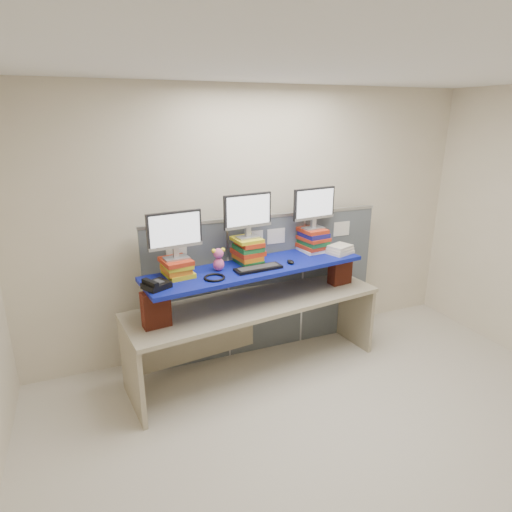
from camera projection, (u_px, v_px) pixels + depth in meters
name	position (u px, v px, depth m)	size (l,w,h in m)	color
room	(373.00, 288.00, 2.85)	(5.00, 4.00, 2.80)	beige
cubicle_partition	(266.00, 284.00, 4.61)	(2.60, 0.06, 1.53)	#4A5057
desk	(256.00, 315.00, 4.24)	(2.61, 1.06, 0.77)	tan
brick_pier_left	(156.00, 309.00, 3.63)	(0.23, 0.13, 0.32)	maroon
brick_pier_right	(340.00, 269.00, 4.57)	(0.23, 0.13, 0.32)	maroon
blue_board	(256.00, 268.00, 4.08)	(2.16, 0.54, 0.04)	navy
book_stack_left	(177.00, 267.00, 3.80)	(0.29, 0.33, 0.16)	gold
book_stack_center	(248.00, 250.00, 4.13)	(0.30, 0.32, 0.25)	#1C6930
book_stack_right	(313.00, 240.00, 4.49)	(0.30, 0.33, 0.25)	white
monitor_left	(175.00, 232.00, 3.70)	(0.49, 0.16, 0.43)	#9D9DA2
monitor_center	(248.00, 213.00, 4.01)	(0.49, 0.16, 0.43)	#9D9DA2
monitor_right	(314.00, 206.00, 4.37)	(0.49, 0.16, 0.43)	#9D9DA2
keyboard	(258.00, 268.00, 3.98)	(0.46, 0.19, 0.03)	black
mouse	(291.00, 262.00, 4.14)	(0.06, 0.11, 0.03)	black
desk_phone	(156.00, 285.00, 3.54)	(0.26, 0.25, 0.08)	black
headset	(215.00, 278.00, 3.76)	(0.19, 0.19, 0.02)	black
plush_toy	(219.00, 259.00, 3.92)	(0.13, 0.09, 0.22)	#D7518C
binder_stack	(340.00, 249.00, 4.44)	(0.30, 0.27, 0.09)	beige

